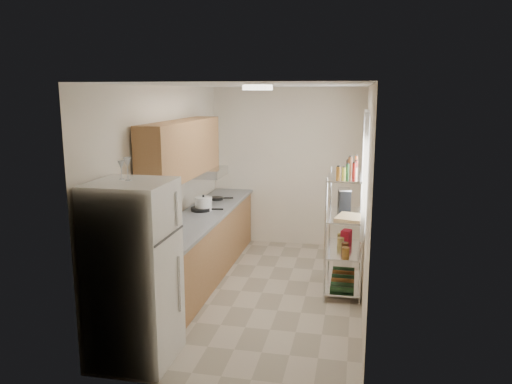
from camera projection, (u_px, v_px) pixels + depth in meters
room at (262, 193)px, 6.12m from camera, size 2.52×4.42×2.62m
counter_run at (203, 244)px, 6.89m from camera, size 0.63×3.51×0.90m
upper_cabinets at (182, 149)px, 6.33m from camera, size 0.33×2.20×0.72m
range_hood at (206, 172)px, 7.17m from camera, size 0.50×0.60×0.12m
window at (365, 172)px, 6.17m from camera, size 0.06×1.00×1.46m
bakers_rack at (345, 207)px, 6.25m from camera, size 0.45×0.90×1.73m
ceiling_dome at (258, 88)px, 5.59m from camera, size 0.34×0.34×0.05m
refrigerator at (134, 273)px, 4.65m from camera, size 0.71×0.71×1.73m
wine_glass_a at (121, 170)px, 4.56m from camera, size 0.06×0.06×0.18m
wine_glass_b at (128, 169)px, 4.50m from camera, size 0.08×0.08×0.21m
rice_cooker at (204, 204)px, 6.93m from camera, size 0.24×0.24×0.19m
frying_pan_large at (201, 209)px, 6.93m from camera, size 0.32×0.32×0.05m
frying_pan_small at (217, 198)px, 7.64m from camera, size 0.24×0.24×0.04m
cutting_board at (350, 217)px, 6.07m from camera, size 0.40×0.47×0.03m
espresso_machine at (344, 199)px, 6.57m from camera, size 0.18×0.25×0.26m
storage_bag at (346, 236)px, 6.59m from camera, size 0.15×0.18×0.17m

